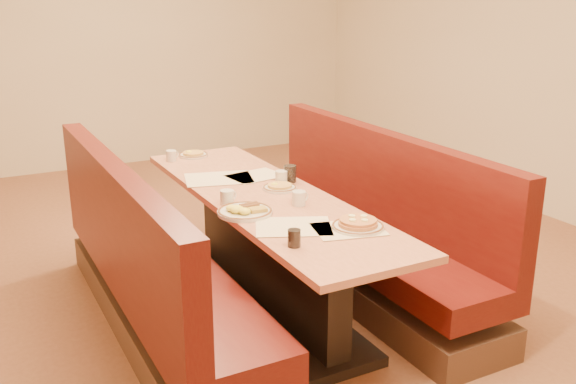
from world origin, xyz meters
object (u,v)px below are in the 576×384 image
coffee_mug_b (227,197)px  coffee_mug_c (282,177)px  diner_table (266,252)px  booth_left (151,277)px  pancake_plate (358,225)px  eggs_plate (245,211)px  coffee_mug_d (172,155)px  coffee_mug_a (299,198)px  soda_tumbler_near (294,238)px  booth_right (363,234)px  soda_tumbler_mid (290,174)px

coffee_mug_b → coffee_mug_c: size_ratio=1.01×
diner_table → booth_left: booth_left is taller
pancake_plate → coffee_mug_c: coffee_mug_c is taller
booth_left → eggs_plate: (0.48, -0.27, 0.41)m
coffee_mug_b → coffee_mug_d: coffee_mug_b is taller
booth_left → coffee_mug_b: bearing=-8.0°
pancake_plate → coffee_mug_b: (-0.45, 0.69, 0.02)m
pancake_plate → coffee_mug_a: size_ratio=2.48×
pancake_plate → coffee_mug_c: (0.03, 0.91, 0.02)m
coffee_mug_a → coffee_mug_d: 1.36m
pancake_plate → eggs_plate: size_ratio=0.89×
soda_tumbler_near → coffee_mug_d: bearing=90.2°
booth_left → coffee_mug_d: (0.49, 1.05, 0.43)m
pancake_plate → coffee_mug_a: bearing=100.2°
booth_left → coffee_mug_a: booth_left is taller
diner_table → booth_right: (0.73, 0.00, -0.01)m
diner_table → coffee_mug_a: (0.09, -0.27, 0.42)m
pancake_plate → eggs_plate: (-0.43, 0.48, -0.00)m
coffee_mug_b → coffee_mug_d: 1.11m
booth_left → booth_right: bearing=0.0°
booth_right → eggs_plate: 1.10m
coffee_mug_b → coffee_mug_c: 0.52m
diner_table → soda_tumbler_near: (-0.24, -0.81, 0.42)m
diner_table → coffee_mug_c: bearing=39.5°
diner_table → booth_left: size_ratio=1.00×
diner_table → booth_left: bearing=180.0°
booth_left → coffee_mug_c: size_ratio=22.78×
booth_right → coffee_mug_b: (-1.00, -0.07, 0.43)m
booth_right → coffee_mug_b: 1.10m
pancake_plate → eggs_plate: bearing=131.6°
pancake_plate → coffee_mug_b: bearing=123.0°
eggs_plate → coffee_mug_b: 0.20m
soda_tumbler_mid → coffee_mug_b: bearing=-156.3°
pancake_plate → coffee_mug_c: bearing=88.4°
eggs_plate → soda_tumbler_near: 0.55m
coffee_mug_c → soda_tumbler_mid: 0.07m
diner_table → soda_tumbler_mid: bearing=32.8°
soda_tumbler_near → soda_tumbler_mid: bearing=63.0°
booth_left → booth_right: same height
coffee_mug_a → coffee_mug_d: size_ratio=1.10×
booth_left → eggs_plate: booth_left is taller
booth_right → pancake_plate: 1.02m
booth_left → eggs_plate: size_ratio=8.12×
eggs_plate → coffee_mug_c: (0.45, 0.43, 0.03)m
pancake_plate → coffee_mug_d: size_ratio=2.72×
soda_tumbler_near → coffee_mug_a: bearing=58.9°
coffee_mug_c → diner_table: bearing=-157.2°
coffee_mug_c → soda_tumbler_near: soda_tumbler_near is taller
booth_right → soda_tumbler_mid: 0.67m
booth_left → soda_tumbler_mid: (1.00, 0.17, 0.44)m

